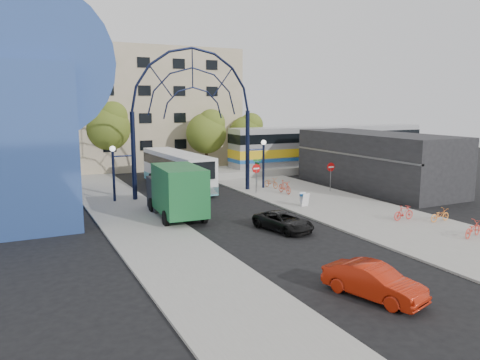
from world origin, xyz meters
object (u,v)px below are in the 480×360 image
do_not_enter_sign (331,170)px  bike_far_a (473,229)px  train_car (331,144)px  tree_north_c (247,131)px  sandwich_board (304,198)px  tree_north_a (207,131)px  city_bus (177,170)px  street_name_sign (257,168)px  red_sedan (374,282)px  gateway_arch (193,92)px  bike_near_b (285,187)px  tree_north_b (108,125)px  bike_near_a (271,183)px  stop_sign (256,171)px  black_suv (283,221)px  bike_far_c (440,215)px  green_truck (176,191)px  bike_far_b (404,213)px

do_not_enter_sign → bike_far_a: (-1.35, -15.00, -1.38)m
train_car → tree_north_c: bearing=143.0°
do_not_enter_sign → sandwich_board: 6.85m
tree_north_a → city_bus: bearing=-128.1°
do_not_enter_sign → city_bus: city_bus is taller
street_name_sign → red_sedan: bearing=-106.3°
do_not_enter_sign → bike_far_a: do_not_enter_sign is taller
gateway_arch → bike_near_b: bearing=-24.6°
sandwich_board → tree_north_b: 26.15m
city_bus → bike_near_a: (7.42, -4.21, -1.11)m
stop_sign → bike_far_a: size_ratio=1.39×
tree_north_c → red_sedan: 39.20m
gateway_arch → tree_north_a: (6.12, 11.93, -3.95)m
black_suv → bike_near_a: black_suv is taller
tree_north_c → bike_far_c: bearing=-92.4°
green_truck → bike_far_b: size_ratio=4.51×
street_name_sign → train_car: bearing=32.4°
train_car → tree_north_a: (-13.88, 3.93, 1.71)m
stop_sign → black_suv: stop_sign is taller
gateway_arch → city_bus: 7.90m
black_suv → train_car: bearing=34.9°
do_not_enter_sign → bike_near_b: 4.38m
sandwich_board → bike_near_b: bearing=75.0°
city_bus → tree_north_b: bearing=104.6°
do_not_enter_sign → black_suv: bearing=-139.1°
black_suv → bike_far_b: black_suv is taller
tree_north_c → green_truck: tree_north_c is taller
sandwich_board → red_sedan: 16.22m
train_car → bike_far_a: 29.01m
do_not_enter_sign → bike_far_c: 11.76m
tree_north_a → bike_near_b: 15.61m
bike_near_b → gateway_arch: bearing=154.1°
sandwich_board → bike_far_b: bearing=-61.4°
tree_north_b → city_bus: (3.71, -12.02, -3.57)m
red_sedan → bike_near_a: red_sedan is taller
bike_far_b → sandwich_board: bearing=29.6°
stop_sign → green_truck: size_ratio=0.34×
green_truck → red_sedan: 16.46m
street_name_sign → bike_near_a: size_ratio=1.58×
do_not_enter_sign → tree_north_b: size_ratio=0.31×
sandwich_board → red_sedan: red_sedan is taller
gateway_arch → stop_sign: 8.37m
bike_near_b → bike_far_a: bike_near_b is taller
stop_sign → do_not_enter_sign: size_ratio=1.01×
street_name_sign → bike_near_a: 2.79m
do_not_enter_sign → city_bus: bearing=144.7°
do_not_enter_sign → bike_far_c: size_ratio=1.55×
city_bus → red_sedan: city_bus is taller
stop_sign → sandwich_board: (0.80, -6.02, -1.25)m
bike_far_b → bike_near_a: bearing=8.4°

